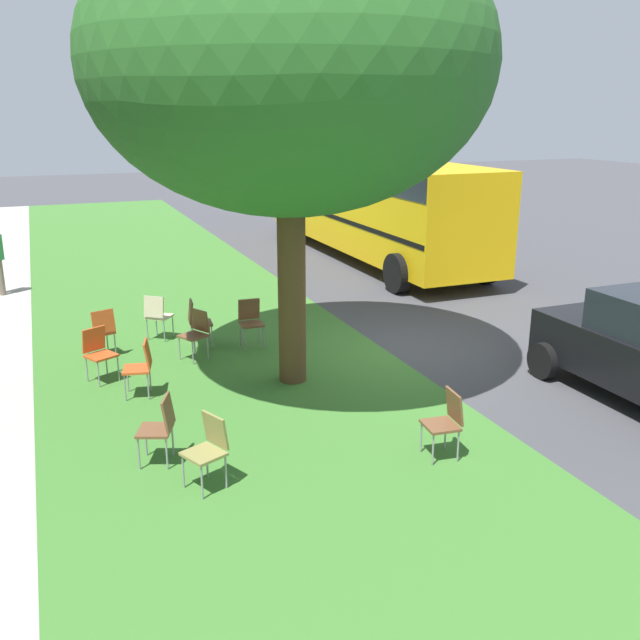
{
  "coord_description": "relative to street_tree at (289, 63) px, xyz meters",
  "views": [
    {
      "loc": [
        -10.47,
        5.82,
        4.22
      ],
      "look_at": [
        -0.59,
        1.82,
        0.99
      ],
      "focal_mm": 39.04,
      "sensor_mm": 36.0,
      "label": 1
    }
  ],
  "objects": [
    {
      "name": "street_tree",
      "position": [
        0.0,
        0.0,
        0.0
      ],
      "size": [
        5.92,
        5.92,
        7.06
      ],
      "color": "brown",
      "rests_on": "ground"
    },
    {
      "name": "chair_8",
      "position": [
        -2.78,
        2.03,
        -4.34
      ],
      "size": [
        0.55,
        0.55,
        0.88
      ],
      "color": "olive",
      "rests_on": "ground"
    },
    {
      "name": "chair_0",
      "position": [
        2.91,
        1.68,
        -4.34
      ],
      "size": [
        0.59,
        0.58,
        0.88
      ],
      "color": "beige",
      "rests_on": "ground"
    },
    {
      "name": "chair_9",
      "position": [
        1.15,
        2.9,
        -4.34
      ],
      "size": [
        0.56,
        0.56,
        0.88
      ],
      "color": "#C64C1E",
      "rests_on": "ground"
    },
    {
      "name": "grass_verge",
      "position": [
        0.51,
        0.93,
        -4.85
      ],
      "size": [
        48.0,
        6.0,
        0.01
      ],
      "primitive_type": "cube",
      "color": "#3D752D",
      "rests_on": "ground"
    },
    {
      "name": "chair_3",
      "position": [
        -3.18,
        -0.89,
        -4.34
      ],
      "size": [
        0.46,
        0.46,
        0.88
      ],
      "color": "brown",
      "rests_on": "ground"
    },
    {
      "name": "school_bus",
      "position": [
        8.35,
        -5.48,
        -3.1
      ],
      "size": [
        10.4,
        2.8,
        2.88
      ],
      "color": "yellow",
      "rests_on": "ground"
    },
    {
      "name": "chair_4",
      "position": [
        -2.0,
        2.45,
        -4.34
      ],
      "size": [
        0.54,
        0.55,
        0.88
      ],
      "color": "brown",
      "rests_on": "ground"
    },
    {
      "name": "chair_1",
      "position": [
        0.25,
        2.36,
        -4.34
      ],
      "size": [
        0.5,
        0.51,
        0.88
      ],
      "color": "#C64C1E",
      "rests_on": "ground"
    },
    {
      "name": "chair_7",
      "position": [
        2.25,
        1.06,
        -4.34
      ],
      "size": [
        0.46,
        0.46,
        0.88
      ],
      "color": "brown",
      "rests_on": "ground"
    },
    {
      "name": "chair_6",
      "position": [
        1.58,
        1.22,
        -4.34
      ],
      "size": [
        0.56,
        0.57,
        0.88
      ],
      "color": "brown",
      "rests_on": "ground"
    },
    {
      "name": "chair_2",
      "position": [
        2.3,
        2.74,
        -4.34
      ],
      "size": [
        0.53,
        0.52,
        0.88
      ],
      "color": "#C64C1E",
      "rests_on": "ground"
    },
    {
      "name": "ground",
      "position": [
        0.51,
        -2.27,
        -4.86
      ],
      "size": [
        80.0,
        80.0,
        0.0
      ],
      "primitive_type": "plane",
      "color": "#424247"
    },
    {
      "name": "chair_5",
      "position": [
        1.9,
        0.14,
        -4.34
      ],
      "size": [
        0.45,
        0.45,
        0.88
      ],
      "color": "brown",
      "rests_on": "ground"
    }
  ]
}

